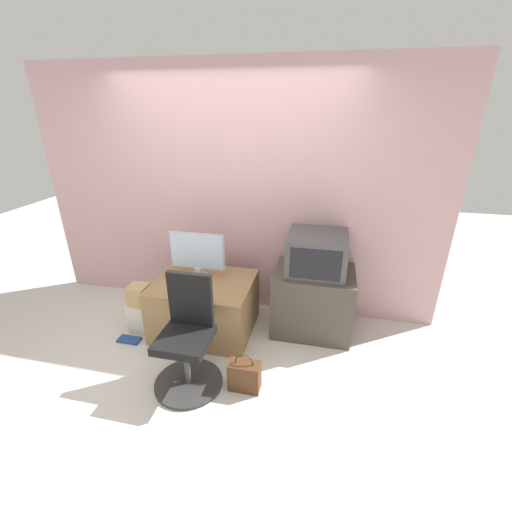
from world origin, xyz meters
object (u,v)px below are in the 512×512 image
object	(u,v)px
crt_tv	(317,253)
office_chair	(188,343)
mouse	(209,290)
cardboard_box_lower	(142,316)
keyboard	(189,288)
book	(129,340)
handbag	(244,376)
main_monitor	(197,254)

from	to	relation	value
crt_tv	office_chair	world-z (taller)	crt_tv
mouse	cardboard_box_lower	world-z (taller)	mouse
keyboard	crt_tv	size ratio (longest dim) A/B	0.53
book	office_chair	bearing A→B (deg)	-24.24
cardboard_box_lower	book	distance (m)	0.27
keyboard	mouse	distance (m)	0.20
cardboard_box_lower	handbag	size ratio (longest dim) A/B	0.89
crt_tv	handbag	bearing A→B (deg)	-116.07
office_chair	cardboard_box_lower	world-z (taller)	office_chair
mouse	book	size ratio (longest dim) A/B	0.29
crt_tv	cardboard_box_lower	xyz separation A→B (m)	(-1.74, -0.41, -0.71)
crt_tv	mouse	bearing A→B (deg)	-155.00
mouse	book	xyz separation A→B (m)	(-0.81, -0.18, -0.57)
main_monitor	handbag	xyz separation A→B (m)	(0.69, -0.82, -0.68)
main_monitor	cardboard_box_lower	world-z (taller)	main_monitor
main_monitor	mouse	world-z (taller)	main_monitor
keyboard	mouse	xyz separation A→B (m)	(0.20, -0.01, 0.01)
main_monitor	cardboard_box_lower	xyz separation A→B (m)	(-0.57, -0.24, -0.66)
office_chair	crt_tv	bearing A→B (deg)	46.21
book	keyboard	bearing A→B (deg)	17.90
crt_tv	office_chair	distance (m)	1.46
keyboard	book	size ratio (longest dim) A/B	1.32
keyboard	crt_tv	bearing A→B (deg)	20.54
cardboard_box_lower	handbag	xyz separation A→B (m)	(1.25, -0.58, -0.02)
keyboard	book	world-z (taller)	keyboard
keyboard	handbag	world-z (taller)	keyboard
mouse	book	world-z (taller)	mouse
office_chair	cardboard_box_lower	xyz separation A→B (m)	(-0.78, 0.59, -0.23)
keyboard	handbag	xyz separation A→B (m)	(0.68, -0.55, -0.44)
cardboard_box_lower	office_chair	bearing A→B (deg)	-37.31
office_chair	keyboard	bearing A→B (deg)	110.14
keyboard	handbag	size ratio (longest dim) A/B	0.86
crt_tv	cardboard_box_lower	size ratio (longest dim) A/B	1.82
keyboard	mouse	size ratio (longest dim) A/B	4.57
keyboard	crt_tv	world-z (taller)	crt_tv
office_chair	book	xyz separation A→B (m)	(-0.81, 0.37, -0.38)
main_monitor	keyboard	xyz separation A→B (m)	(0.00, -0.27, -0.24)
main_monitor	office_chair	world-z (taller)	main_monitor
mouse	handbag	bearing A→B (deg)	-48.35
keyboard	main_monitor	bearing A→B (deg)	90.86
keyboard	office_chair	distance (m)	0.63
book	cardboard_box_lower	bearing A→B (deg)	81.02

